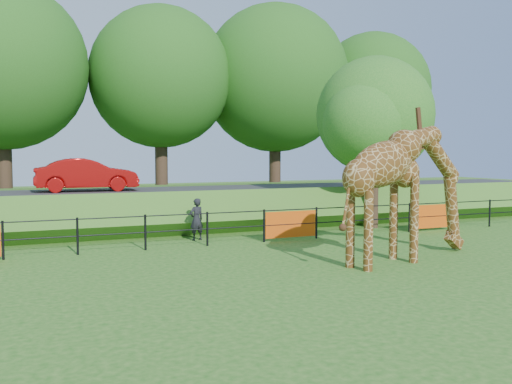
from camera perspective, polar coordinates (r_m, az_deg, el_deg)
ground at (r=11.32m, az=8.33°, el=-11.44°), size 90.00×90.00×0.00m
giraffe at (r=16.33m, az=14.94°, el=-0.06°), size 5.36×2.32×3.78m
perimeter_fence at (r=18.38m, az=-4.89°, el=-3.70°), size 28.07×0.10×1.10m
embankment at (r=25.55m, az=-10.23°, el=-1.36°), size 40.00×9.00×1.30m
road at (r=24.03m, az=-9.44°, el=0.02°), size 40.00×5.00×0.12m
car_red at (r=24.18m, az=-16.60°, el=1.66°), size 4.10×1.54×1.34m
visitor at (r=19.56m, az=-5.97°, el=-2.74°), size 0.60×0.47×1.44m
tree_east at (r=23.18m, az=11.95°, el=7.07°), size 5.40×4.71×6.76m
bg_tree_line at (r=32.47m, az=-9.73°, el=11.35°), size 37.30×8.80×11.82m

